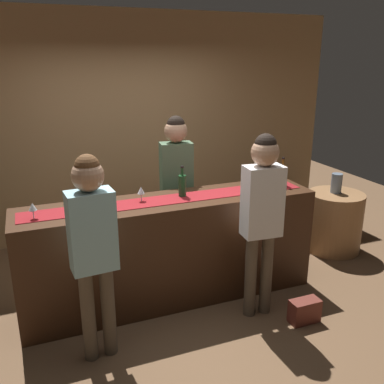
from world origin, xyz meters
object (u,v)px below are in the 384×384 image
object	(u,v)px
round_side_table	(334,221)
vase_on_side_table	(336,183)
wine_glass_mid_counter	(33,207)
customer_browsing	(93,238)
handbag	(304,311)
wine_bottle_amber	(282,175)
bartender	(176,177)
wine_glass_near_customer	(141,191)
wine_glass_far_end	(268,179)
customer_sipping	(262,207)
wine_bottle_green	(182,185)

from	to	relation	value
round_side_table	vase_on_side_table	size ratio (longest dim) A/B	3.08
wine_glass_mid_counter	customer_browsing	world-z (taller)	customer_browsing
vase_on_side_table	handbag	world-z (taller)	vase_on_side_table
wine_glass_mid_counter	round_side_table	bearing A→B (deg)	6.33
handbag	wine_bottle_amber	bearing A→B (deg)	74.32
vase_on_side_table	handbag	bearing A→B (deg)	-136.39
bartender	round_side_table	bearing A→B (deg)	179.92
wine_glass_near_customer	wine_glass_far_end	distance (m)	1.30
bartender	vase_on_side_table	world-z (taller)	bartender
wine_glass_near_customer	wine_glass_mid_counter	bearing A→B (deg)	-173.58
customer_browsing	handbag	size ratio (longest dim) A/B	6.00
wine_bottle_amber	customer_sipping	bearing A→B (deg)	-135.17
round_side_table	customer_sipping	bearing A→B (deg)	-150.92
wine_bottle_green	wine_glass_mid_counter	bearing A→B (deg)	-175.36
wine_bottle_green	customer_browsing	xyz separation A→B (m)	(-0.96, -0.67, -0.12)
bartender	handbag	xyz separation A→B (m)	(0.73, -1.43, -0.98)
customer_browsing	round_side_table	xyz separation A→B (m)	(3.08, 0.94, -0.67)
wine_bottle_amber	vase_on_side_table	xyz separation A→B (m)	(1.02, 0.35, -0.30)
bartender	handbag	bearing A→B (deg)	124.20
wine_glass_mid_counter	customer_sipping	world-z (taller)	customer_sipping
wine_bottle_amber	wine_glass_near_customer	distance (m)	1.50
wine_glass_near_customer	customer_browsing	world-z (taller)	customer_browsing
wine_bottle_green	wine_glass_near_customer	bearing A→B (deg)	-179.53
wine_bottle_amber	bartender	xyz separation A→B (m)	(-0.97, 0.57, -0.07)
bartender	customer_sipping	size ratio (longest dim) A/B	1.02
wine_glass_mid_counter	wine_glass_far_end	distance (m)	2.24
bartender	vase_on_side_table	xyz separation A→B (m)	(1.99, -0.23, -0.23)
wine_glass_near_customer	bartender	distance (m)	0.76
round_side_table	handbag	size ratio (longest dim) A/B	2.64
bartender	customer_browsing	size ratio (longest dim) A/B	1.04
wine_bottle_amber	wine_glass_far_end	size ratio (longest dim) A/B	2.10
bartender	customer_browsing	distance (m)	1.62
wine_glass_near_customer	customer_sipping	bearing A→B (deg)	-33.14
round_side_table	vase_on_side_table	distance (m)	0.49
wine_bottle_green	customer_browsing	size ratio (longest dim) A/B	0.18
wine_glass_near_customer	customer_browsing	distance (m)	0.87
handbag	wine_glass_far_end	bearing A→B (deg)	87.56
round_side_table	vase_on_side_table	bearing A→B (deg)	86.31
wine_glass_mid_counter	customer_sipping	xyz separation A→B (m)	(1.88, -0.50, -0.08)
vase_on_side_table	handbag	xyz separation A→B (m)	(-1.26, -1.20, -0.75)
wine_glass_mid_counter	handbag	size ratio (longest dim) A/B	0.51
wine_glass_far_end	customer_browsing	distance (m)	1.94
wine_bottle_green	wine_bottle_amber	world-z (taller)	same
bartender	round_side_table	distance (m)	2.13
wine_bottle_amber	wine_glass_far_end	world-z (taller)	wine_bottle_amber
round_side_table	customer_browsing	bearing A→B (deg)	-162.95
wine_glass_near_customer	wine_glass_far_end	bearing A→B (deg)	-4.69
wine_glass_far_end	customer_sipping	size ratio (longest dim) A/B	0.08
customer_sipping	handbag	size ratio (longest dim) A/B	6.15
wine_glass_mid_counter	vase_on_side_table	bearing A→B (deg)	6.80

